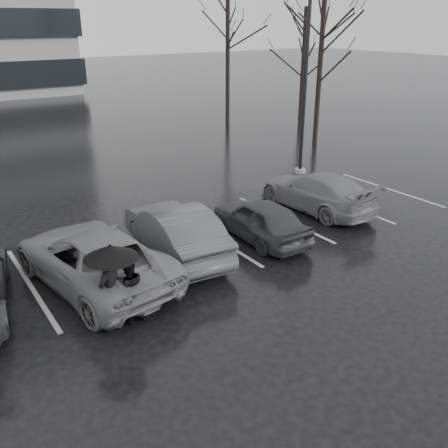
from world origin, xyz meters
name	(u,v)px	position (x,y,z in m)	size (l,w,h in m)	color
ground	(246,273)	(0.00, 0.00, 0.00)	(160.00, 160.00, 0.00)	black
car_main	(260,219)	(1.72, 1.62, 0.64)	(1.51, 3.75, 1.28)	black
car_west_a	(175,231)	(-1.01, 2.06, 0.75)	(1.59, 4.56, 1.50)	#2B2B2E
car_west_b	(93,257)	(-3.54, 1.75, 0.73)	(2.43, 5.28, 1.47)	#545457
car_east	(317,191)	(4.97, 2.54, 0.67)	(1.88, 4.61, 1.34)	#545457
pedestrian_left	(111,292)	(-3.94, -0.44, 0.92)	(0.67, 0.44, 1.85)	black
pedestrian_right	(129,290)	(-3.50, -0.37, 0.78)	(0.76, 0.59, 1.56)	black
umbrella	(110,252)	(-3.83, -0.36, 1.81)	(1.17, 1.17, 1.99)	black
lamp_post	(305,81)	(7.56, 6.26, 3.97)	(0.47, 0.47, 8.67)	#949597
stall_stripes	(175,247)	(-0.80, 2.50, 0.00)	(19.72, 5.00, 0.00)	#A8A8AA
tree_east	(320,67)	(12.00, 10.00, 4.00)	(0.26, 0.26, 8.00)	black
tree_ne	(303,69)	(14.50, 14.00, 3.50)	(0.26, 0.26, 7.00)	black
tree_north	(228,55)	(11.00, 17.00, 4.25)	(0.26, 0.26, 8.50)	black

